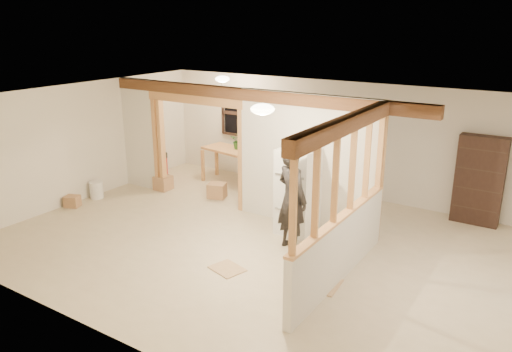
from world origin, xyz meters
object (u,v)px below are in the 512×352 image
Objects in this scene: refrigerator at (298,191)px; woman at (292,199)px; bookshelf at (479,180)px; work_table at (230,165)px; shop_vac at (159,165)px.

woman is at bearing -69.71° from refrigerator.
bookshelf is at bearing 39.62° from refrigerator.
refrigerator is 0.73m from woman.
work_table is 0.77× the size of bookshelf.
work_table is at bearing 21.19° from shop_vac.
shop_vac is (-4.68, 1.75, -0.59)m from woman.
shop_vac is at bearing -148.98° from work_table.
work_table is at bearing -174.91° from bookshelf.
bookshelf reaches higher than work_table.
woman is 3.88m from work_table.
refrigerator reaches higher than work_table.
refrigerator is at bearing -22.36° from work_table.
bookshelf is (2.67, 2.21, 0.06)m from refrigerator.
refrigerator is at bearing -13.70° from shop_vac.
bookshelf reaches higher than refrigerator.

